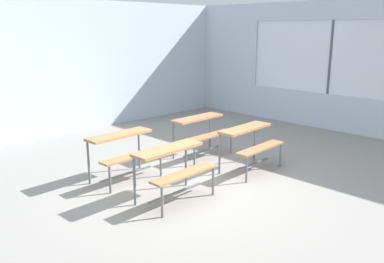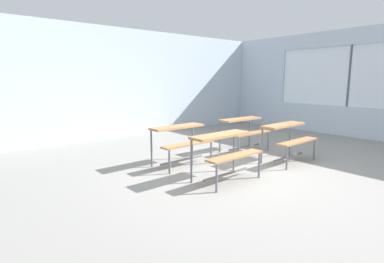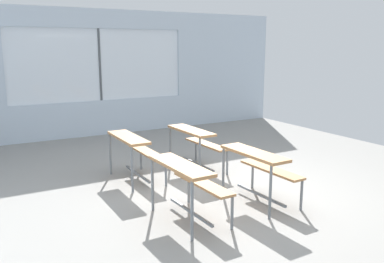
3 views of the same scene
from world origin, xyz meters
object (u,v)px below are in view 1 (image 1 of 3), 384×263
desk_bench_r0c1 (250,138)px  desk_bench_r1c0 (124,146)px  desk_bench_r0c0 (174,162)px  desk_bench_r1c1 (202,127)px

desk_bench_r0c1 → desk_bench_r1c0: same height
desk_bench_r0c0 → desk_bench_r1c1: 2.07m
desk_bench_r0c1 → desk_bench_r1c0: 2.10m
desk_bench_r0c0 → desk_bench_r1c0: 1.13m
desk_bench_r1c0 → desk_bench_r0c1: bearing=-34.4°
desk_bench_r0c0 → desk_bench_r0c1: size_ratio=1.00×
desk_bench_r0c0 → desk_bench_r1c1: same height
desk_bench_r1c0 → desk_bench_r1c1: size_ratio=1.01×
desk_bench_r1c0 → desk_bench_r1c1: 1.77m
desk_bench_r0c1 → desk_bench_r1c1: bearing=87.8°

